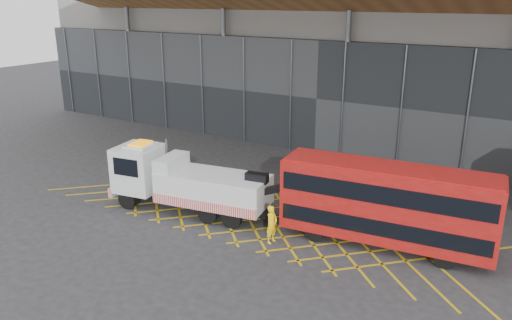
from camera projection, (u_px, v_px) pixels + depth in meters
The scene contains 6 objects.
ground_plane at pixel (197, 199), 28.13m from camera, with size 120.00×120.00×0.00m, color #28282B.
road_markings at pixel (257, 214), 26.15m from camera, with size 24.76×7.16×0.01m.
construction_building at pixel (356, 21), 39.26m from camera, with size 55.00×23.97×18.00m.
recovery_truck at pixel (184, 181), 26.15m from camera, with size 10.22×3.70×3.54m.
bus_towed at pixel (386, 202), 22.25m from camera, with size 9.61×3.19×3.84m.
worker at pixel (272, 224), 22.91m from camera, with size 0.66×0.44×1.82m, color yellow.
Camera 1 is at (16.42, -20.46, 10.91)m, focal length 35.00 mm.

